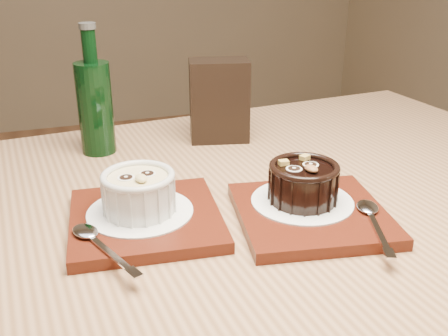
% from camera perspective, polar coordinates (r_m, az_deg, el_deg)
% --- Properties ---
extents(table, '(1.27, 0.91, 0.75)m').
position_cam_1_polar(table, '(0.72, -0.13, -11.10)').
color(table, '#8B5F3C').
rests_on(table, ground).
extents(tray_left, '(0.20, 0.20, 0.01)m').
position_cam_1_polar(tray_left, '(0.65, -8.51, -5.54)').
color(tray_left, '#521A0D').
rests_on(tray_left, table).
extents(doily_left, '(0.13, 0.13, 0.00)m').
position_cam_1_polar(doily_left, '(0.65, -9.11, -4.70)').
color(doily_left, white).
rests_on(doily_left, tray_left).
extents(ramekin_white, '(0.09, 0.09, 0.05)m').
position_cam_1_polar(ramekin_white, '(0.64, -9.27, -2.44)').
color(ramekin_white, silver).
rests_on(ramekin_white, doily_left).
extents(spoon_left, '(0.07, 0.13, 0.01)m').
position_cam_1_polar(spoon_left, '(0.59, -13.35, -7.98)').
color(spoon_left, silver).
rests_on(spoon_left, tray_left).
extents(tray_right, '(0.21, 0.21, 0.01)m').
position_cam_1_polar(tray_right, '(0.66, 9.44, -4.99)').
color(tray_right, '#521A0D').
rests_on(tray_right, table).
extents(doily_right, '(0.13, 0.13, 0.00)m').
position_cam_1_polar(doily_right, '(0.68, 8.51, -3.58)').
color(doily_right, white).
rests_on(doily_right, tray_right).
extents(ramekin_dark, '(0.09, 0.09, 0.05)m').
position_cam_1_polar(ramekin_dark, '(0.66, 8.65, -1.40)').
color(ramekin_dark, black).
rests_on(ramekin_dark, doily_right).
extents(spoon_right, '(0.07, 0.13, 0.01)m').
position_cam_1_polar(spoon_right, '(0.64, 16.02, -5.50)').
color(spoon_right, silver).
rests_on(spoon_right, tray_right).
extents(condiment_stand, '(0.11, 0.08, 0.14)m').
position_cam_1_polar(condiment_stand, '(0.91, -0.53, 7.34)').
color(condiment_stand, black).
rests_on(condiment_stand, table).
extents(green_bottle, '(0.06, 0.06, 0.21)m').
position_cam_1_polar(green_bottle, '(0.87, -13.86, 6.73)').
color(green_bottle, black).
rests_on(green_bottle, table).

